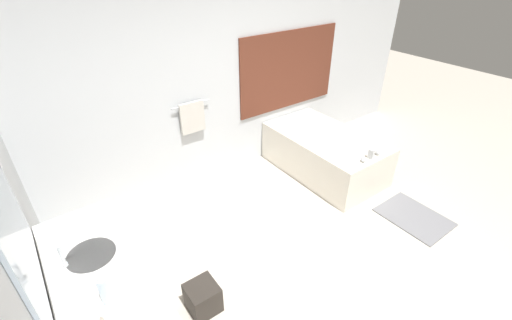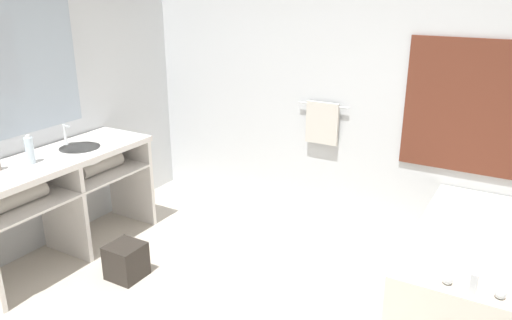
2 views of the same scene
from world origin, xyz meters
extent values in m
plane|color=beige|center=(0.00, 0.00, 0.00)|extent=(16.00, 16.00, 0.00)
cube|color=silver|center=(0.00, 2.23, 1.35)|extent=(7.40, 0.06, 2.70)
cube|color=brown|center=(1.29, 2.19, 1.27)|extent=(1.70, 0.02, 1.10)
cylinder|color=silver|center=(-0.30, 2.16, 1.15)|extent=(0.50, 0.02, 0.02)
cube|color=beige|center=(-0.30, 2.15, 0.98)|extent=(0.32, 0.04, 0.40)
cube|color=silver|center=(-2.23, 0.00, 1.35)|extent=(0.06, 7.40, 2.70)
cube|color=#A3B2C1|center=(-2.19, 0.40, 1.60)|extent=(0.02, 1.10, 1.10)
cube|color=white|center=(-1.89, 0.40, 0.88)|extent=(0.61, 1.64, 0.05)
cube|color=white|center=(-1.89, 0.40, 0.63)|extent=(0.58, 1.56, 0.02)
cylinder|color=white|center=(-1.89, 0.65, 0.84)|extent=(0.34, 0.34, 0.12)
cube|color=white|center=(-1.89, 0.40, 0.43)|extent=(0.56, 0.04, 0.85)
cube|color=white|center=(-1.89, 1.20, 0.43)|extent=(0.56, 0.04, 0.85)
cylinder|color=beige|center=(-1.84, 0.81, 0.70)|extent=(0.13, 0.45, 0.13)
cylinder|color=silver|center=(-2.05, 0.65, 0.91)|extent=(0.04, 0.04, 0.02)
cylinder|color=silver|center=(-2.05, 0.65, 1.00)|extent=(0.02, 0.02, 0.16)
cube|color=silver|center=(-2.01, 0.65, 1.07)|extent=(0.07, 0.01, 0.01)
cube|color=silver|center=(1.29, 1.35, 0.29)|extent=(0.94, 1.68, 0.57)
ellipsoid|color=white|center=(1.29, 1.35, 0.42)|extent=(0.68, 1.21, 0.30)
cube|color=silver|center=(1.29, 0.61, 0.63)|extent=(0.04, 0.07, 0.12)
sphere|color=silver|center=(1.15, 0.61, 0.60)|extent=(0.06, 0.06, 0.06)
sphere|color=silver|center=(1.43, 0.61, 0.60)|extent=(0.06, 0.06, 0.06)
cylinder|color=silver|center=(-1.90, 0.18, 1.01)|extent=(0.07, 0.07, 0.21)
cylinder|color=white|center=(-1.90, 0.18, 1.12)|extent=(0.04, 0.04, 0.02)
cylinder|color=silver|center=(-1.98, -0.05, 1.08)|extent=(0.03, 0.03, 0.03)
cube|color=#2D2823|center=(-1.19, 0.39, 0.14)|extent=(0.26, 0.26, 0.28)
cube|color=slate|center=(1.44, -0.03, 0.01)|extent=(0.59, 0.77, 0.02)
camera|label=1|loc=(-1.94, -1.44, 2.78)|focal=24.00mm
camera|label=2|loc=(1.44, -2.09, 2.22)|focal=35.00mm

